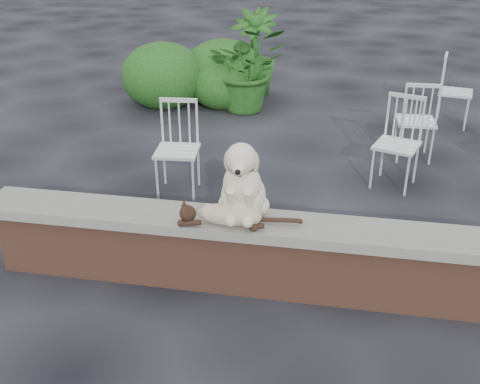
% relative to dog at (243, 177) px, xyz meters
% --- Properties ---
extents(ground, '(60.00, 60.00, 0.00)m').
position_rel_dog_xyz_m(ground, '(1.09, -0.06, -0.89)').
color(ground, black).
rests_on(ground, ground).
extents(brick_wall, '(6.00, 0.30, 0.50)m').
position_rel_dog_xyz_m(brick_wall, '(1.09, -0.06, -0.64)').
color(brick_wall, brown).
rests_on(brick_wall, ground).
extents(capstone, '(6.20, 0.40, 0.08)m').
position_rel_dog_xyz_m(capstone, '(1.09, -0.06, -0.35)').
color(capstone, slate).
rests_on(capstone, brick_wall).
extents(dog, '(0.44, 0.56, 0.63)m').
position_rel_dog_xyz_m(dog, '(0.00, 0.00, 0.00)').
color(dog, beige).
rests_on(dog, capstone).
extents(cat, '(1.05, 0.30, 0.18)m').
position_rel_dog_xyz_m(cat, '(-0.08, -0.15, -0.23)').
color(cat, '#C3B28B').
rests_on(cat, capstone).
extents(chair_a, '(0.61, 0.61, 0.94)m').
position_rel_dog_xyz_m(chair_a, '(-0.92, 1.43, -0.42)').
color(chair_a, white).
rests_on(chair_a, ground).
extents(chair_b, '(0.71, 0.71, 0.94)m').
position_rel_dog_xyz_m(chair_b, '(1.25, 1.98, -0.42)').
color(chair_b, white).
rests_on(chair_b, ground).
extents(chair_c, '(0.58, 0.58, 0.94)m').
position_rel_dog_xyz_m(chair_c, '(1.51, 2.80, -0.42)').
color(chair_c, white).
rests_on(chair_c, ground).
extents(chair_e, '(0.66, 0.66, 0.94)m').
position_rel_dog_xyz_m(chair_e, '(2.14, 4.09, -0.42)').
color(chair_e, white).
rests_on(chair_e, ground).
extents(potted_plant_a, '(1.33, 1.24, 1.22)m').
position_rel_dog_xyz_m(potted_plant_a, '(-0.69, 4.23, -0.28)').
color(potted_plant_a, '#174614').
rests_on(potted_plant_a, ground).
extents(potted_plant_b, '(0.85, 0.85, 1.31)m').
position_rel_dog_xyz_m(potted_plant_b, '(-0.75, 5.07, -0.24)').
color(potted_plant_b, '#174614').
rests_on(potted_plant_b, ground).
extents(shrubbery, '(2.06, 1.52, 0.98)m').
position_rel_dog_xyz_m(shrubbery, '(-1.46, 4.42, -0.48)').
color(shrubbery, '#174614').
rests_on(shrubbery, ground).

